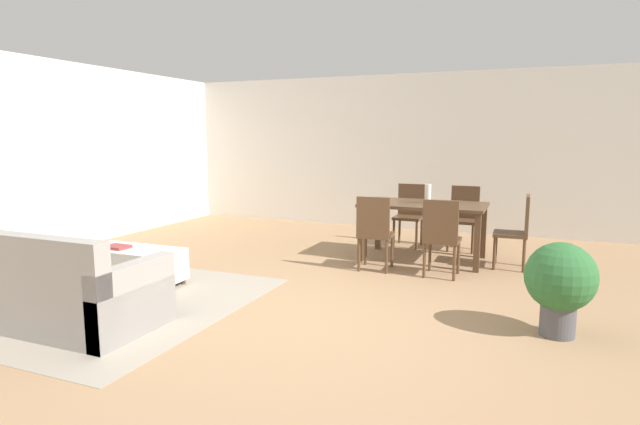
# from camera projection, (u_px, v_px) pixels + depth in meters

# --- Properties ---
(ground_plane) EXTENTS (10.80, 10.80, 0.00)m
(ground_plane) POSITION_uv_depth(u_px,v_px,m) (304.00, 320.00, 4.63)
(ground_plane) COLOR #9E7A56
(wall_back) EXTENTS (9.00, 0.12, 2.70)m
(wall_back) POSITION_uv_depth(u_px,v_px,m) (422.00, 153.00, 9.00)
(wall_back) COLOR silver
(wall_back) RESTS_ON ground_plane
(area_rug) EXTENTS (3.00, 2.80, 0.01)m
(area_rug) POSITION_uv_depth(u_px,v_px,m) (94.00, 299.00, 5.22)
(area_rug) COLOR gray
(area_rug) RESTS_ON ground_plane
(couch) EXTENTS (2.20, 0.89, 0.86)m
(couch) POSITION_uv_depth(u_px,v_px,m) (38.00, 289.00, 4.58)
(couch) COLOR gray
(couch) RESTS_ON ground_plane
(ottoman_table) EXTENTS (1.13, 0.52, 0.41)m
(ottoman_table) POSITION_uv_depth(u_px,v_px,m) (132.00, 264.00, 5.73)
(ottoman_table) COLOR silver
(ottoman_table) RESTS_ON ground_plane
(dining_table) EXTENTS (1.59, 0.93, 0.76)m
(dining_table) POSITION_uv_depth(u_px,v_px,m) (424.00, 210.00, 6.83)
(dining_table) COLOR #513823
(dining_table) RESTS_ON ground_plane
(dining_chair_near_left) EXTENTS (0.43, 0.43, 0.92)m
(dining_chair_near_left) POSITION_uv_depth(u_px,v_px,m) (375.00, 229.00, 6.27)
(dining_chair_near_left) COLOR #513823
(dining_chair_near_left) RESTS_ON ground_plane
(dining_chair_near_right) EXTENTS (0.40, 0.40, 0.92)m
(dining_chair_near_right) POSITION_uv_depth(u_px,v_px,m) (441.00, 234.00, 5.96)
(dining_chair_near_right) COLOR #513823
(dining_chair_near_right) RESTS_ON ground_plane
(dining_chair_far_left) EXTENTS (0.40, 0.40, 0.92)m
(dining_chair_far_left) POSITION_uv_depth(u_px,v_px,m) (410.00, 211.00, 7.77)
(dining_chair_far_left) COLOR #513823
(dining_chair_far_left) RESTS_ON ground_plane
(dining_chair_far_right) EXTENTS (0.41, 0.41, 0.92)m
(dining_chair_far_right) POSITION_uv_depth(u_px,v_px,m) (464.00, 214.00, 7.46)
(dining_chair_far_right) COLOR #513823
(dining_chair_far_right) RESTS_ON ground_plane
(dining_chair_head_east) EXTENTS (0.41, 0.41, 0.92)m
(dining_chair_head_east) POSITION_uv_depth(u_px,v_px,m) (518.00, 227.00, 6.37)
(dining_chair_head_east) COLOR #513823
(dining_chair_head_east) RESTS_ON ground_plane
(vase_centerpiece) EXTENTS (0.08, 0.08, 0.25)m
(vase_centerpiece) POSITION_uv_depth(u_px,v_px,m) (428.00, 194.00, 6.76)
(vase_centerpiece) COLOR silver
(vase_centerpiece) RESTS_ON dining_table
(book_on_ottoman) EXTENTS (0.26, 0.20, 0.03)m
(book_on_ottoman) POSITION_uv_depth(u_px,v_px,m) (117.00, 247.00, 5.70)
(book_on_ottoman) COLOR maroon
(book_on_ottoman) RESTS_ON ottoman_table
(potted_plant) EXTENTS (0.57, 0.57, 0.78)m
(potted_plant) POSITION_uv_depth(u_px,v_px,m) (560.00, 281.00, 4.22)
(potted_plant) COLOR #4C4C51
(potted_plant) RESTS_ON ground_plane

